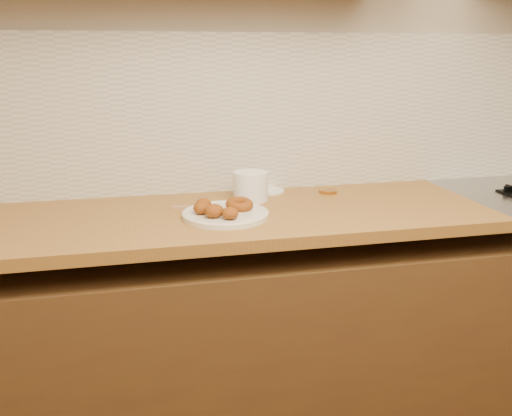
# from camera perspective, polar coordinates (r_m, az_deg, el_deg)

# --- Properties ---
(wall_back) EXTENTS (4.00, 0.02, 2.70)m
(wall_back) POSITION_cam_1_polar(r_m,az_deg,el_deg) (2.19, 6.33, 13.94)
(wall_back) COLOR tan
(wall_back) RESTS_ON ground
(base_cabinet) EXTENTS (3.60, 0.60, 0.77)m
(base_cabinet) POSITION_cam_1_polar(r_m,az_deg,el_deg) (2.17, 8.25, -12.83)
(base_cabinet) COLOR #4B3215
(base_cabinet) RESTS_ON floor
(butcher_block) EXTENTS (2.30, 0.62, 0.04)m
(butcher_block) POSITION_cam_1_polar(r_m,az_deg,el_deg) (1.85, -10.34, -1.45)
(butcher_block) COLOR #9B6833
(butcher_block) RESTS_ON base_cabinet
(backsplash) EXTENTS (3.60, 0.02, 0.60)m
(backsplash) POSITION_cam_1_polar(r_m,az_deg,el_deg) (2.19, 6.31, 10.01)
(backsplash) COLOR beige
(backsplash) RESTS_ON wall_back
(donut_plate) EXTENTS (0.29, 0.29, 0.02)m
(donut_plate) POSITION_cam_1_polar(r_m,az_deg,el_deg) (1.80, -3.24, -0.69)
(donut_plate) COLOR silver
(donut_plate) RESTS_ON butcher_block
(ring_donut) EXTENTS (0.13, 0.13, 0.04)m
(ring_donut) POSITION_cam_1_polar(r_m,az_deg,el_deg) (1.83, -1.78, 0.39)
(ring_donut) COLOR brown
(ring_donut) RESTS_ON donut_plate
(fried_dough_chunks) EXTENTS (0.15, 0.17, 0.04)m
(fried_dough_chunks) POSITION_cam_1_polar(r_m,az_deg,el_deg) (1.76, -4.64, -0.12)
(fried_dough_chunks) COLOR brown
(fried_dough_chunks) RESTS_ON donut_plate
(plastic_tub) EXTENTS (0.15, 0.15, 0.11)m
(plastic_tub) POSITION_cam_1_polar(r_m,az_deg,el_deg) (2.00, -0.57, 2.32)
(plastic_tub) COLOR white
(plastic_tub) RESTS_ON butcher_block
(tub_lid) EXTENTS (0.15, 0.15, 0.01)m
(tub_lid) POSITION_cam_1_polar(r_m,az_deg,el_deg) (2.13, 1.23, 1.82)
(tub_lid) COLOR white
(tub_lid) RESTS_ON butcher_block
(brass_jar_lid) EXTENTS (0.09, 0.09, 0.01)m
(brass_jar_lid) POSITION_cam_1_polar(r_m,az_deg,el_deg) (2.13, 7.58, 1.75)
(brass_jar_lid) COLOR #B1772D
(brass_jar_lid) RESTS_ON butcher_block
(wooden_utensil) EXTENTS (0.18, 0.05, 0.01)m
(wooden_utensil) POSITION_cam_1_polar(r_m,az_deg,el_deg) (1.89, -6.25, -0.01)
(wooden_utensil) COLOR #A0764B
(wooden_utensil) RESTS_ON butcher_block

